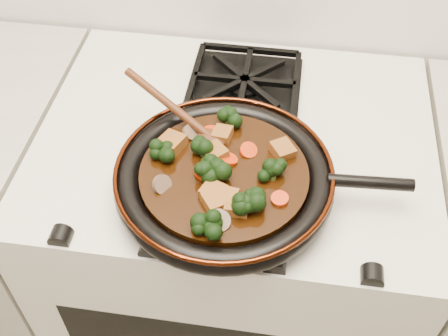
# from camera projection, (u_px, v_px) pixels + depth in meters

# --- Properties ---
(stove) EXTENTS (0.76, 0.60, 0.90)m
(stove) POSITION_uv_depth(u_px,v_px,m) (233.00, 262.00, 1.41)
(stove) COLOR silver
(stove) RESTS_ON ground
(burner_grate_front) EXTENTS (0.23, 0.23, 0.03)m
(burner_grate_front) POSITION_uv_depth(u_px,v_px,m) (225.00, 186.00, 0.97)
(burner_grate_front) COLOR black
(burner_grate_front) RESTS_ON stove
(burner_grate_back) EXTENTS (0.23, 0.23, 0.03)m
(burner_grate_back) POSITION_uv_depth(u_px,v_px,m) (245.00, 83.00, 1.16)
(burner_grate_back) COLOR black
(burner_grate_back) RESTS_ON stove
(skillet) EXTENTS (0.50, 0.37, 0.05)m
(skillet) POSITION_uv_depth(u_px,v_px,m) (225.00, 178.00, 0.95)
(skillet) COLOR black
(skillet) RESTS_ON burner_grate_front
(braising_sauce) EXTENTS (0.28, 0.28, 0.02)m
(braising_sauce) POSITION_uv_depth(u_px,v_px,m) (224.00, 176.00, 0.94)
(braising_sauce) COLOR black
(braising_sauce) RESTS_ON skillet
(tofu_cube_0) EXTENTS (0.04, 0.04, 0.02)m
(tofu_cube_0) POSITION_uv_depth(u_px,v_px,m) (222.00, 134.00, 0.99)
(tofu_cube_0) COLOR brown
(tofu_cube_0) RESTS_ON braising_sauce
(tofu_cube_1) EXTENTS (0.05, 0.05, 0.02)m
(tofu_cube_1) POSITION_uv_depth(u_px,v_px,m) (213.00, 192.00, 0.90)
(tofu_cube_1) COLOR brown
(tofu_cube_1) RESTS_ON braising_sauce
(tofu_cube_2) EXTENTS (0.06, 0.06, 0.03)m
(tofu_cube_2) POSITION_uv_depth(u_px,v_px,m) (172.00, 143.00, 0.97)
(tofu_cube_2) COLOR brown
(tofu_cube_2) RESTS_ON braising_sauce
(tofu_cube_3) EXTENTS (0.05, 0.05, 0.02)m
(tofu_cube_3) POSITION_uv_depth(u_px,v_px,m) (282.00, 150.00, 0.96)
(tofu_cube_3) COLOR brown
(tofu_cube_3) RESTS_ON braising_sauce
(tofu_cube_4) EXTENTS (0.04, 0.04, 0.03)m
(tofu_cube_4) POSITION_uv_depth(u_px,v_px,m) (236.00, 207.00, 0.88)
(tofu_cube_4) COLOR brown
(tofu_cube_4) RESTS_ON braising_sauce
(tofu_cube_5) EXTENTS (0.05, 0.05, 0.02)m
(tofu_cube_5) POSITION_uv_depth(u_px,v_px,m) (214.00, 202.00, 0.88)
(tofu_cube_5) COLOR brown
(tofu_cube_5) RESTS_ON braising_sauce
(tofu_cube_6) EXTENTS (0.04, 0.04, 0.02)m
(tofu_cube_6) POSITION_uv_depth(u_px,v_px,m) (226.00, 197.00, 0.89)
(tofu_cube_6) COLOR brown
(tofu_cube_6) RESTS_ON braising_sauce
(tofu_cube_7) EXTENTS (0.06, 0.05, 0.03)m
(tofu_cube_7) POSITION_uv_depth(u_px,v_px,m) (215.00, 154.00, 0.95)
(tofu_cube_7) COLOR brown
(tofu_cube_7) RESTS_ON braising_sauce
(broccoli_floret_0) EXTENTS (0.08, 0.08, 0.06)m
(broccoli_floret_0) POSITION_uv_depth(u_px,v_px,m) (163.00, 154.00, 0.95)
(broccoli_floret_0) COLOR black
(broccoli_floret_0) RESTS_ON braising_sauce
(broccoli_floret_1) EXTENTS (0.08, 0.07, 0.07)m
(broccoli_floret_1) POSITION_uv_depth(u_px,v_px,m) (206.00, 227.00, 0.85)
(broccoli_floret_1) COLOR black
(broccoli_floret_1) RESTS_ON braising_sauce
(broccoli_floret_2) EXTENTS (0.09, 0.09, 0.07)m
(broccoli_floret_2) POSITION_uv_depth(u_px,v_px,m) (205.00, 168.00, 0.92)
(broccoli_floret_2) COLOR black
(broccoli_floret_2) RESTS_ON braising_sauce
(broccoli_floret_3) EXTENTS (0.07, 0.08, 0.07)m
(broccoli_floret_3) POSITION_uv_depth(u_px,v_px,m) (216.00, 177.00, 0.92)
(broccoli_floret_3) COLOR black
(broccoli_floret_3) RESTS_ON braising_sauce
(broccoli_floret_4) EXTENTS (0.09, 0.08, 0.07)m
(broccoli_floret_4) POSITION_uv_depth(u_px,v_px,m) (228.00, 119.00, 1.00)
(broccoli_floret_4) COLOR black
(broccoli_floret_4) RESTS_ON braising_sauce
(broccoli_floret_5) EXTENTS (0.09, 0.10, 0.08)m
(broccoli_floret_5) POSITION_uv_depth(u_px,v_px,m) (249.00, 201.00, 0.88)
(broccoli_floret_5) COLOR black
(broccoli_floret_5) RESTS_ON braising_sauce
(broccoli_floret_6) EXTENTS (0.08, 0.08, 0.06)m
(broccoli_floret_6) POSITION_uv_depth(u_px,v_px,m) (273.00, 175.00, 0.92)
(broccoli_floret_6) COLOR black
(broccoli_floret_6) RESTS_ON braising_sauce
(broccoli_floret_7) EXTENTS (0.09, 0.08, 0.07)m
(broccoli_floret_7) POSITION_uv_depth(u_px,v_px,m) (246.00, 205.00, 0.87)
(broccoli_floret_7) COLOR black
(broccoli_floret_7) RESTS_ON braising_sauce
(broccoli_floret_8) EXTENTS (0.09, 0.08, 0.07)m
(broccoli_floret_8) POSITION_uv_depth(u_px,v_px,m) (203.00, 151.00, 0.95)
(broccoli_floret_8) COLOR black
(broccoli_floret_8) RESTS_ON braising_sauce
(carrot_coin_0) EXTENTS (0.03, 0.03, 0.02)m
(carrot_coin_0) POSITION_uv_depth(u_px,v_px,m) (248.00, 150.00, 0.96)
(carrot_coin_0) COLOR red
(carrot_coin_0) RESTS_ON braising_sauce
(carrot_coin_1) EXTENTS (0.03, 0.03, 0.01)m
(carrot_coin_1) POSITION_uv_depth(u_px,v_px,m) (212.00, 131.00, 0.99)
(carrot_coin_1) COLOR red
(carrot_coin_1) RESTS_ON braising_sauce
(carrot_coin_2) EXTENTS (0.03, 0.03, 0.02)m
(carrot_coin_2) POSITION_uv_depth(u_px,v_px,m) (229.00, 159.00, 0.95)
(carrot_coin_2) COLOR red
(carrot_coin_2) RESTS_ON braising_sauce
(carrot_coin_3) EXTENTS (0.03, 0.03, 0.01)m
(carrot_coin_3) POSITION_uv_depth(u_px,v_px,m) (280.00, 199.00, 0.89)
(carrot_coin_3) COLOR red
(carrot_coin_3) RESTS_ON braising_sauce
(carrot_coin_4) EXTENTS (0.03, 0.03, 0.02)m
(carrot_coin_4) POSITION_uv_depth(u_px,v_px,m) (209.00, 224.00, 0.86)
(carrot_coin_4) COLOR red
(carrot_coin_4) RESTS_ON braising_sauce
(carrot_coin_5) EXTENTS (0.03, 0.03, 0.02)m
(carrot_coin_5) POSITION_uv_depth(u_px,v_px,m) (204.00, 172.00, 0.93)
(carrot_coin_5) COLOR red
(carrot_coin_5) RESTS_ON braising_sauce
(mushroom_slice_0) EXTENTS (0.05, 0.05, 0.02)m
(mushroom_slice_0) POSITION_uv_depth(u_px,v_px,m) (219.00, 221.00, 0.86)
(mushroom_slice_0) COLOR brown
(mushroom_slice_0) RESTS_ON braising_sauce
(mushroom_slice_1) EXTENTS (0.04, 0.04, 0.03)m
(mushroom_slice_1) POSITION_uv_depth(u_px,v_px,m) (176.00, 141.00, 0.97)
(mushroom_slice_1) COLOR brown
(mushroom_slice_1) RESTS_ON braising_sauce
(mushroom_slice_2) EXTENTS (0.04, 0.04, 0.03)m
(mushroom_slice_2) POSITION_uv_depth(u_px,v_px,m) (162.00, 185.00, 0.91)
(mushroom_slice_2) COLOR brown
(mushroom_slice_2) RESTS_ON braising_sauce
(mushroom_slice_3) EXTENTS (0.04, 0.04, 0.03)m
(mushroom_slice_3) POSITION_uv_depth(u_px,v_px,m) (191.00, 133.00, 0.99)
(mushroom_slice_3) COLOR brown
(mushroom_slice_3) RESTS_ON braising_sauce
(wooden_spoon) EXTENTS (0.13, 0.08, 0.20)m
(wooden_spoon) POSITION_uv_depth(u_px,v_px,m) (189.00, 120.00, 0.99)
(wooden_spoon) COLOR #49220F
(wooden_spoon) RESTS_ON braising_sauce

